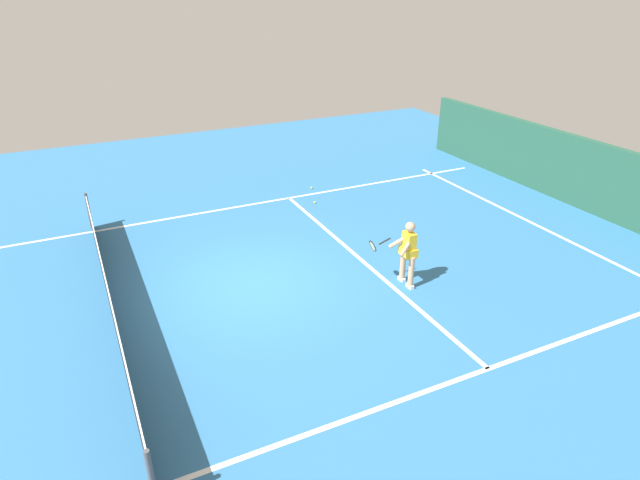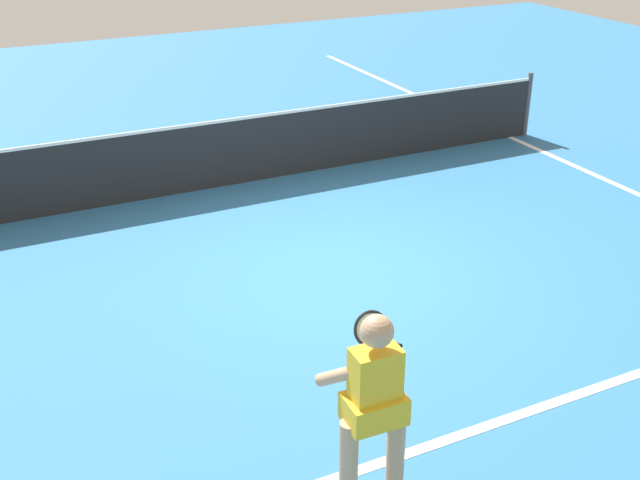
# 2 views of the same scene
# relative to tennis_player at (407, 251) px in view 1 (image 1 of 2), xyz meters

# --- Properties ---
(ground_plane) EXTENTS (28.18, 28.18, 0.00)m
(ground_plane) POSITION_rel_tennis_player_xyz_m (1.48, 3.11, -0.85)
(ground_plane) COLOR teal
(court_back_wall) EXTENTS (14.27, 0.24, 2.08)m
(court_back_wall) POSITION_rel_tennis_player_xyz_m (1.48, -7.43, 0.19)
(court_back_wall) COLOR #23513D
(court_back_wall) RESTS_ON ground
(baseline_marking) EXTENTS (10.27, 0.10, 0.01)m
(baseline_marking) POSITION_rel_tennis_player_xyz_m (1.48, -5.23, -0.84)
(baseline_marking) COLOR white
(baseline_marking) RESTS_ON ground
(service_line_marking) EXTENTS (9.27, 0.10, 0.01)m
(service_line_marking) POSITION_rel_tennis_player_xyz_m (1.48, 0.31, -0.84)
(service_line_marking) COLOR white
(service_line_marking) RESTS_ON ground
(sideline_left_marking) EXTENTS (0.10, 19.68, 0.01)m
(sideline_left_marking) POSITION_rel_tennis_player_xyz_m (-3.16, 3.11, -0.84)
(sideline_left_marking) COLOR white
(sideline_left_marking) RESTS_ON ground
(sideline_right_marking) EXTENTS (0.10, 19.68, 0.01)m
(sideline_right_marking) POSITION_rel_tennis_player_xyz_m (6.11, 3.11, -0.84)
(sideline_right_marking) COLOR white
(sideline_right_marking) RESTS_ON ground
(court_net) EXTENTS (9.95, 0.08, 1.04)m
(court_net) POSITION_rel_tennis_player_xyz_m (1.48, 6.20, -0.36)
(court_net) COLOR #4C4C51
(court_net) RESTS_ON ground
(tennis_player) EXTENTS (0.79, 0.92, 1.55)m
(tennis_player) POSITION_rel_tennis_player_xyz_m (0.00, 0.00, 0.00)
(tennis_player) COLOR tan
(tennis_player) RESTS_ON ground
(tennis_ball_near) EXTENTS (0.07, 0.07, 0.07)m
(tennis_ball_near) POSITION_rel_tennis_player_xyz_m (5.35, -0.23, -0.81)
(tennis_ball_near) COLOR #D1E533
(tennis_ball_near) RESTS_ON ground
(tennis_ball_mid) EXTENTS (0.07, 0.07, 0.07)m
(tennis_ball_mid) POSITION_rel_tennis_player_xyz_m (6.57, -0.68, -0.81)
(tennis_ball_mid) COLOR #D1E533
(tennis_ball_mid) RESTS_ON ground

